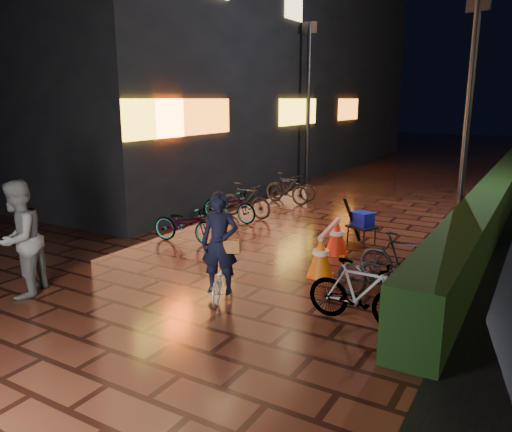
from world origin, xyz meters
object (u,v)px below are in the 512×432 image
Objects in this scene: cyclist at (221,259)px; cart_assembly at (361,221)px; bystander_person at (19,239)px; traffic_barrier at (329,246)px.

cyclist reaches higher than cart_assembly.
bystander_person is at bearing -124.08° from cart_assembly.
cyclist is at bearing -109.22° from traffic_barrier.
bystander_person is 6.55m from cart_assembly.
traffic_barrier is (3.58, 3.88, -0.56)m from bystander_person.
cart_assembly is (0.08, 1.54, 0.16)m from traffic_barrier.
cart_assembly is (0.91, 3.91, -0.10)m from cyclist.
bystander_person is 3.15m from cyclist.
cart_assembly is at bearing 76.91° from cyclist.
cyclist is 1.64× the size of cart_assembly.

